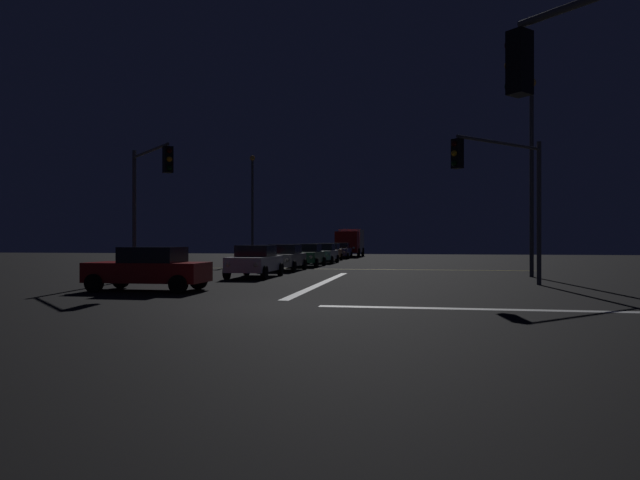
{
  "coord_description": "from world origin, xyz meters",
  "views": [
    {
      "loc": [
        3.97,
        -15.32,
        1.8
      ],
      "look_at": [
        -0.74,
        12.03,
        1.83
      ],
      "focal_mm": 31.86,
      "sensor_mm": 36.0,
      "label": 1
    }
  ],
  "objects_px": {
    "sedan_green": "(307,255)",
    "sedan_orange": "(329,252)",
    "box_truck": "(350,241)",
    "sedan_blue": "(340,251)",
    "traffic_signal_nw": "(148,187)",
    "sedan_red_crossing": "(149,268)",
    "streetlamp_left_far": "(252,201)",
    "sedan_white": "(255,261)",
    "traffic_signal_ne": "(505,181)",
    "streetlamp_right_near": "(532,163)",
    "sedan_silver": "(323,253)",
    "sedan_gray": "(285,257)"
  },
  "relations": [
    {
      "from": "sedan_orange",
      "to": "sedan_red_crossing",
      "type": "relative_size",
      "value": 1.0
    },
    {
      "from": "sedan_green",
      "to": "sedan_gray",
      "type": "bearing_deg",
      "value": -93.02
    },
    {
      "from": "sedan_white",
      "to": "traffic_signal_ne",
      "type": "xyz_separation_m",
      "value": [
        11.15,
        -4.2,
        3.27
      ]
    },
    {
      "from": "sedan_white",
      "to": "streetlamp_left_far",
      "type": "xyz_separation_m",
      "value": [
        -5.66,
        18.54,
        4.32
      ]
    },
    {
      "from": "sedan_white",
      "to": "sedan_gray",
      "type": "bearing_deg",
      "value": 89.83
    },
    {
      "from": "sedan_red_crossing",
      "to": "streetlamp_left_far",
      "type": "relative_size",
      "value": 0.49
    },
    {
      "from": "sedan_gray",
      "to": "traffic_signal_nw",
      "type": "height_order",
      "value": "traffic_signal_nw"
    },
    {
      "from": "sedan_silver",
      "to": "streetlamp_right_near",
      "type": "relative_size",
      "value": 0.44
    },
    {
      "from": "sedan_blue",
      "to": "traffic_signal_ne",
      "type": "distance_m",
      "value": 35.41
    },
    {
      "from": "sedan_gray",
      "to": "sedan_silver",
      "type": "xyz_separation_m",
      "value": [
        0.46,
        11.38,
        0.0
      ]
    },
    {
      "from": "sedan_silver",
      "to": "sedan_blue",
      "type": "distance_m",
      "value": 11.77
    },
    {
      "from": "sedan_white",
      "to": "sedan_red_crossing",
      "type": "relative_size",
      "value": 1.0
    },
    {
      "from": "sedan_white",
      "to": "sedan_green",
      "type": "xyz_separation_m",
      "value": [
        0.31,
        11.77,
        0.0
      ]
    },
    {
      "from": "streetlamp_right_near",
      "to": "streetlamp_left_far",
      "type": "relative_size",
      "value": 1.11
    },
    {
      "from": "sedan_orange",
      "to": "streetlamp_right_near",
      "type": "bearing_deg",
      "value": -56.97
    },
    {
      "from": "sedan_gray",
      "to": "streetlamp_right_near",
      "type": "relative_size",
      "value": 0.44
    },
    {
      "from": "sedan_orange",
      "to": "sedan_red_crossing",
      "type": "xyz_separation_m",
      "value": [
        -1.72,
        -30.88,
        0.0
      ]
    },
    {
      "from": "streetlamp_right_near",
      "to": "box_truck",
      "type": "bearing_deg",
      "value": 110.64
    },
    {
      "from": "sedan_green",
      "to": "sedan_orange",
      "type": "xyz_separation_m",
      "value": [
        -0.23,
        11.24,
        0.0
      ]
    },
    {
      "from": "traffic_signal_ne",
      "to": "streetlamp_left_far",
      "type": "relative_size",
      "value": 0.66
    },
    {
      "from": "sedan_silver",
      "to": "sedan_red_crossing",
      "type": "xyz_separation_m",
      "value": [
        -2.11,
        -25.44,
        0.0
      ]
    },
    {
      "from": "sedan_gray",
      "to": "sedan_silver",
      "type": "relative_size",
      "value": 1.0
    },
    {
      "from": "sedan_blue",
      "to": "traffic_signal_nw",
      "type": "height_order",
      "value": "traffic_signal_nw"
    },
    {
      "from": "sedan_white",
      "to": "sedan_red_crossing",
      "type": "distance_m",
      "value": 8.04
    },
    {
      "from": "sedan_white",
      "to": "sedan_green",
      "type": "height_order",
      "value": "same"
    },
    {
      "from": "sedan_green",
      "to": "streetlamp_left_far",
      "type": "distance_m",
      "value": 10.01
    },
    {
      "from": "sedan_red_crossing",
      "to": "sedan_gray",
      "type": "bearing_deg",
      "value": 83.29
    },
    {
      "from": "traffic_signal_nw",
      "to": "streetlamp_left_far",
      "type": "distance_m",
      "value": 22.65
    },
    {
      "from": "sedan_red_crossing",
      "to": "traffic_signal_ne",
      "type": "height_order",
      "value": "traffic_signal_ne"
    },
    {
      "from": "sedan_gray",
      "to": "sedan_orange",
      "type": "bearing_deg",
      "value": 89.78
    },
    {
      "from": "sedan_gray",
      "to": "traffic_signal_ne",
      "type": "xyz_separation_m",
      "value": [
        11.13,
        -10.38,
        3.27
      ]
    },
    {
      "from": "box_truck",
      "to": "sedan_green",
      "type": "bearing_deg",
      "value": -90.05
    },
    {
      "from": "box_truck",
      "to": "sedan_red_crossing",
      "type": "height_order",
      "value": "box_truck"
    },
    {
      "from": "sedan_silver",
      "to": "streetlamp_right_near",
      "type": "distance_m",
      "value": 20.39
    },
    {
      "from": "box_truck",
      "to": "traffic_signal_nw",
      "type": "height_order",
      "value": "traffic_signal_nw"
    },
    {
      "from": "sedan_silver",
      "to": "traffic_signal_nw",
      "type": "height_order",
      "value": "traffic_signal_nw"
    },
    {
      "from": "sedan_gray",
      "to": "traffic_signal_nw",
      "type": "relative_size",
      "value": 0.73
    },
    {
      "from": "sedan_gray",
      "to": "box_truck",
      "type": "bearing_deg",
      "value": 89.42
    },
    {
      "from": "sedan_silver",
      "to": "streetlamp_right_near",
      "type": "bearing_deg",
      "value": -49.31
    },
    {
      "from": "box_truck",
      "to": "sedan_blue",
      "type": "bearing_deg",
      "value": -90.62
    },
    {
      "from": "sedan_green",
      "to": "traffic_signal_nw",
      "type": "distance_m",
      "value": 16.59
    },
    {
      "from": "streetlamp_left_far",
      "to": "sedan_gray",
      "type": "bearing_deg",
      "value": -65.32
    },
    {
      "from": "sedan_silver",
      "to": "box_truck",
      "type": "bearing_deg",
      "value": 90.41
    },
    {
      "from": "sedan_white",
      "to": "sedan_red_crossing",
      "type": "height_order",
      "value": "same"
    },
    {
      "from": "traffic_signal_ne",
      "to": "streetlamp_left_far",
      "type": "bearing_deg",
      "value": 126.47
    },
    {
      "from": "sedan_red_crossing",
      "to": "streetlamp_right_near",
      "type": "relative_size",
      "value": 0.44
    },
    {
      "from": "sedan_white",
      "to": "box_truck",
      "type": "bearing_deg",
      "value": 89.49
    },
    {
      "from": "sedan_white",
      "to": "sedan_orange",
      "type": "height_order",
      "value": "same"
    },
    {
      "from": "box_truck",
      "to": "sedan_red_crossing",
      "type": "xyz_separation_m",
      "value": [
        -1.97,
        -45.08,
        -0.91
      ]
    },
    {
      "from": "sedan_orange",
      "to": "traffic_signal_ne",
      "type": "relative_size",
      "value": 0.74
    }
  ]
}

